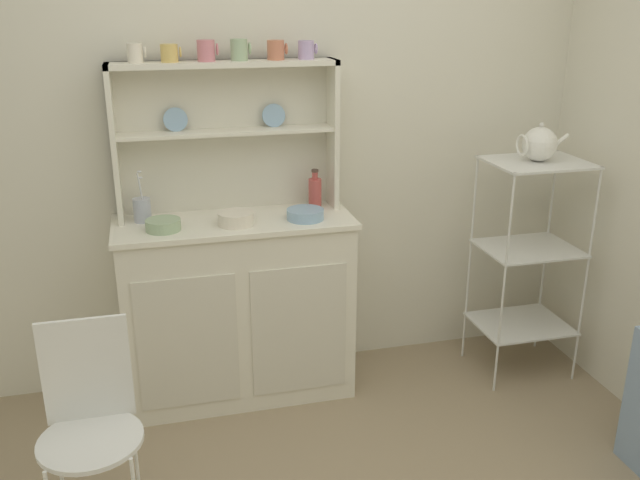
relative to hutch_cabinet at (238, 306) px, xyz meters
name	(u,v)px	position (x,y,z in m)	size (l,w,h in m)	color
wall_back	(267,135)	(0.21, 0.26, 0.78)	(3.84, 0.05, 2.50)	silver
hutch_cabinet	(238,306)	(0.00, 0.00, 0.00)	(1.11, 0.45, 0.91)	silver
hutch_shelf_unit	(226,125)	(0.00, 0.16, 0.86)	(1.04, 0.18, 0.71)	silver
bakers_rack	(529,245)	(1.47, -0.14, 0.24)	(0.47, 0.39, 1.14)	silver
wire_chair	(89,415)	(-0.64, -0.86, 0.05)	(0.36, 0.36, 0.85)	white
cup_cream_0	(135,53)	(-0.38, 0.12, 1.19)	(0.08, 0.07, 0.08)	silver
cup_gold_1	(170,53)	(-0.23, 0.12, 1.19)	(0.09, 0.08, 0.08)	#DBB760
cup_rose_2	(206,51)	(-0.07, 0.12, 1.20)	(0.09, 0.08, 0.09)	#D17A84
cup_sage_3	(239,50)	(0.07, 0.12, 1.20)	(0.09, 0.08, 0.09)	#9EB78E
cup_terracotta_4	(276,50)	(0.24, 0.12, 1.20)	(0.09, 0.08, 0.09)	#C67556
cup_lilac_5	(306,50)	(0.38, 0.12, 1.19)	(0.09, 0.07, 0.08)	#B79ECC
bowl_mixing_large	(163,225)	(-0.32, -0.07, 0.47)	(0.16, 0.16, 0.05)	#9EB78E
bowl_floral_medium	(236,218)	(0.00, -0.07, 0.47)	(0.17, 0.17, 0.06)	silver
bowl_cream_small	(305,214)	(0.32, -0.07, 0.47)	(0.17, 0.17, 0.05)	#8EB2D1
jam_bottle	(315,192)	(0.41, 0.09, 0.52)	(0.06, 0.06, 0.19)	#B74C47
utensil_jar	(142,209)	(-0.41, 0.08, 0.50)	(0.08, 0.08, 0.25)	#B2B7C6
porcelain_teapot	(539,144)	(1.47, -0.14, 0.75)	(0.26, 0.17, 0.19)	white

